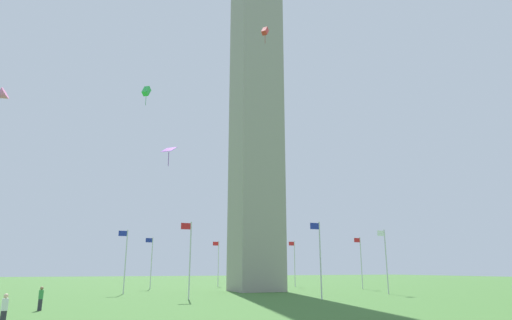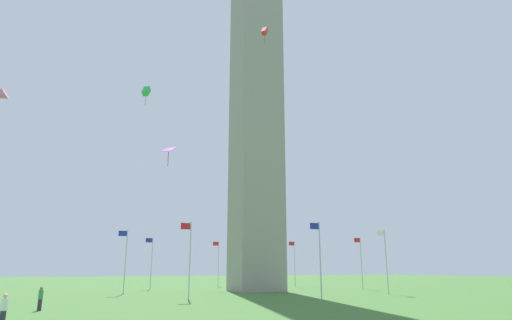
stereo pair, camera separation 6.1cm
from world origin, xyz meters
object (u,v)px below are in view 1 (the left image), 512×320
object	(u,v)px
obelisk_monument	(256,92)
flagpole_se	(386,258)
flagpole_ne	(189,256)
flagpole_e	(320,256)
flagpole_w	(218,261)
kite_pink_delta	(0,95)
flagpole_sw	(294,261)
kite_purple_diamond	(169,150)
flagpole_s	(361,260)
person_white_shirt	(4,310)
kite_red_box	(265,31)
person_green_shirt	(41,299)
kite_green_box	(146,91)
flagpole_n	(125,258)
flagpole_nw	(151,260)

from	to	relation	value
obelisk_monument	flagpole_se	distance (m)	29.75
flagpole_ne	flagpole_e	xyz separation A→B (m)	(-12.08, 5.00, 0.00)
flagpole_w	kite_pink_delta	distance (m)	41.78
flagpole_sw	kite_purple_diamond	distance (m)	47.54
flagpole_s	person_white_shirt	xyz separation A→B (m)	(42.94, 28.58, -3.35)
flagpole_ne	kite_red_box	xyz separation A→B (m)	(-4.62, 8.72, 21.41)
person_green_shirt	kite_green_box	world-z (taller)	kite_green_box
person_white_shirt	kite_purple_diamond	world-z (taller)	kite_purple_diamond
flagpole_e	flagpole_sw	bearing A→B (deg)	-112.50
person_green_shirt	kite_green_box	bearing A→B (deg)	34.68
kite_purple_diamond	kite_pink_delta	xyz separation A→B (m)	(15.31, -22.27, 10.54)
flagpole_n	flagpole_w	size ratio (longest dim) A/B	1.00
flagpole_w	flagpole_nw	distance (m)	13.08
person_green_shirt	flagpole_e	bearing A→B (deg)	0.44
flagpole_se	kite_green_box	bearing A→B (deg)	2.68
person_green_shirt	flagpole_s	bearing A→B (deg)	19.95
flagpole_n	kite_red_box	world-z (taller)	kite_red_box
person_green_shirt	kite_purple_diamond	bearing A→B (deg)	-39.93
flagpole_se	kite_green_box	world-z (taller)	kite_green_box
flagpole_e	flagpole_sw	world-z (taller)	same
flagpole_sw	kite_pink_delta	bearing A→B (deg)	18.24
flagpole_se	kite_green_box	xyz separation A→B (m)	(29.61, 1.38, 16.35)
flagpole_w	flagpole_nw	size ratio (longest dim) A/B	1.00
flagpole_w	kite_red_box	xyz separation A→B (m)	(7.46, 37.88, 21.41)
kite_red_box	obelisk_monument	bearing A→B (deg)	-109.89
flagpole_s	flagpole_w	bearing A→B (deg)	-45.00
flagpole_e	flagpole_w	size ratio (longest dim) A/B	1.00
flagpole_e	flagpole_se	xyz separation A→B (m)	(-12.08, -5.00, 0.00)
kite_purple_diamond	flagpole_e	bearing A→B (deg)	-155.52
flagpole_nw	person_white_shirt	distance (m)	43.06
flagpole_n	flagpole_sw	distance (m)	31.57
person_white_shirt	kite_purple_diamond	bearing A→B (deg)	-28.53
flagpole_nw	kite_purple_diamond	world-z (taller)	kite_purple_diamond
flagpole_se	person_white_shirt	distance (m)	41.51
kite_purple_diamond	kite_green_box	world-z (taller)	kite_green_box
kite_red_box	flagpole_ne	bearing A→B (deg)	-62.08
flagpole_s	flagpole_w	size ratio (longest dim) A/B	1.00
flagpole_se	flagpole_w	bearing A→B (deg)	-67.50
person_white_shirt	kite_green_box	size ratio (longest dim) A/B	0.78
kite_pink_delta	person_white_shirt	bearing A→B (deg)	103.93
flagpole_n	kite_pink_delta	size ratio (longest dim) A/B	2.50
kite_pink_delta	obelisk_monument	bearing A→B (deg)	-175.49
flagpole_nw	kite_red_box	size ratio (longest dim) A/B	4.21
flagpole_w	kite_red_box	distance (m)	44.15
kite_purple_diamond	flagpole_sw	bearing A→B (deg)	-128.24
flagpole_e	flagpole_se	distance (m)	13.08
flagpole_ne	kite_red_box	bearing A→B (deg)	117.92
flagpole_s	flagpole_se	bearing A→B (deg)	67.50
flagpole_w	flagpole_nw	xyz separation A→B (m)	(12.08, 5.00, 0.00)
flagpole_s	kite_green_box	bearing A→B (deg)	21.26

